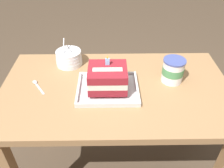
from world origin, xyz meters
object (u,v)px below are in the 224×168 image
Objects in this scene: foil_tray at (108,89)px; ice_cream_tub at (173,70)px; birthday_cake at (108,78)px; bowl_stack at (69,58)px; serving_spoon_near_tray at (36,84)px.

foil_tray is 2.39× the size of ice_cream_tub.
foil_tray is 0.07m from birthday_cake.
bowl_stack is at bearing 131.98° from birthday_cake.
ice_cream_tub reaches higher than serving_spoon_near_tray.
foil_tray is 0.37m from serving_spoon_near_tray.
foil_tray is 2.54× the size of serving_spoon_near_tray.
birthday_cake is 1.23× the size of bowl_stack.
birthday_cake is 1.46× the size of ice_cream_tub.
ice_cream_tub is 0.71m from serving_spoon_near_tray.
birthday_cake is (0.00, 0.00, 0.07)m from foil_tray.
bowl_stack reaches higher than serving_spoon_near_tray.
bowl_stack is (-0.22, 0.25, -0.04)m from birthday_cake.
birthday_cake is 0.38m from serving_spoon_near_tray.
birthday_cake is 0.34m from ice_cream_tub.
ice_cream_tub is at bearing -16.92° from bowl_stack.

